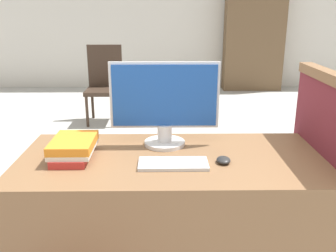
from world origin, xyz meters
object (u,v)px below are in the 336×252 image
Objects in this scene: mouse at (224,160)px; far_chair at (104,81)px; book_stack at (73,148)px; keyboard at (173,164)px; monitor at (165,103)px.

far_chair is (-1.03, 3.15, -0.23)m from mouse.
book_stack is (-0.71, 0.07, 0.04)m from mouse.
book_stack reaches higher than keyboard.
monitor is 0.35m from keyboard.
monitor is 6.72× the size of mouse.
mouse is at bearing -42.06° from monitor.
far_chair is (-0.80, 3.17, -0.22)m from keyboard.
far_chair reaches higher than mouse.
monitor is 0.42m from mouse.
monitor is 1.95× the size of book_stack.
monitor is at bearing 21.74° from book_stack.
monitor is 0.57× the size of far_chair.
keyboard is at bearing -92.81° from far_chair.
mouse is (0.23, 0.03, 0.01)m from keyboard.
far_chair is at bearing 108.09° from mouse.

